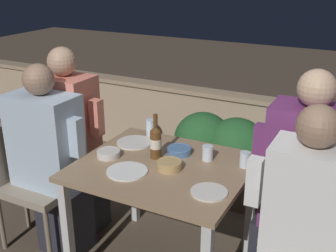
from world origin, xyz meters
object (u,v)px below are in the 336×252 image
object	(u,v)px
chair_left_near	(30,170)
person_blue_shirt	(52,162)
beer_bottle	(156,141)
chair_left_far	(52,153)
person_coral_top	(73,141)
person_white_polo	(297,230)
chair_right_far	(333,223)
person_purple_stripe	(297,190)

from	to	relation	value
chair_left_near	person_blue_shirt	size ratio (longest dim) A/B	0.68
person_blue_shirt	beer_bottle	bearing A→B (deg)	16.87
person_blue_shirt	chair_left_far	xyz separation A→B (m)	(-0.24, 0.26, -0.10)
person_coral_top	person_white_polo	size ratio (longest dim) A/B	1.04
chair_right_far	person_white_polo	bearing A→B (deg)	-112.60
person_coral_top	chair_right_far	world-z (taller)	person_coral_top
person_coral_top	person_purple_stripe	bearing A→B (deg)	0.41
chair_left_near	beer_bottle	world-z (taller)	beer_bottle
beer_bottle	person_coral_top	bearing A→B (deg)	174.36
person_blue_shirt	chair_left_far	distance (m)	0.37
chair_left_near	beer_bottle	size ratio (longest dim) A/B	3.11
chair_left_near	person_white_polo	bearing A→B (deg)	-1.50
chair_left_near	person_white_polo	size ratio (longest dim) A/B	0.68
chair_left_far	person_purple_stripe	xyz separation A→B (m)	(1.71, 0.01, 0.15)
person_coral_top	person_purple_stripe	distance (m)	1.51
chair_left_far	beer_bottle	xyz separation A→B (m)	(0.89, -0.07, 0.30)
person_blue_shirt	beer_bottle	world-z (taller)	person_blue_shirt
chair_left_near	person_coral_top	xyz separation A→B (m)	(0.16, 0.26, 0.14)
chair_left_near	person_purple_stripe	size ratio (longest dim) A/B	0.64
chair_left_near	person_purple_stripe	distance (m)	1.70
person_blue_shirt	chair_right_far	distance (m)	1.69
chair_left_near	person_blue_shirt	world-z (taller)	person_blue_shirt
chair_left_far	beer_bottle	size ratio (longest dim) A/B	3.11
beer_bottle	person_white_polo	bearing A→B (deg)	-15.26
chair_right_far	person_purple_stripe	distance (m)	0.25
person_white_polo	chair_right_far	xyz separation A→B (m)	(0.13, 0.32, -0.11)
person_white_polo	chair_right_far	bearing A→B (deg)	67.40
person_coral_top	person_purple_stripe	world-z (taller)	person_purple_stripe
chair_left_far	chair_right_far	bearing A→B (deg)	0.33
person_coral_top	person_white_polo	bearing A→B (deg)	-11.12
person_white_polo	person_purple_stripe	distance (m)	0.33
person_blue_shirt	person_purple_stripe	bearing A→B (deg)	10.63
person_coral_top	person_white_polo	xyz separation A→B (m)	(1.58, -0.31, -0.02)
person_coral_top	beer_bottle	size ratio (longest dim) A/B	4.75
chair_left_near	chair_right_far	size ratio (longest dim) A/B	1.00
person_coral_top	chair_right_far	xyz separation A→B (m)	(1.71, 0.01, -0.14)
person_blue_shirt	person_purple_stripe	distance (m)	1.49
chair_left_near	person_white_polo	world-z (taller)	person_white_polo
chair_right_far	beer_bottle	distance (m)	1.06
chair_right_far	person_purple_stripe	size ratio (longest dim) A/B	0.64
chair_right_far	beer_bottle	bearing A→B (deg)	-175.56
person_purple_stripe	chair_left_far	bearing A→B (deg)	-179.64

